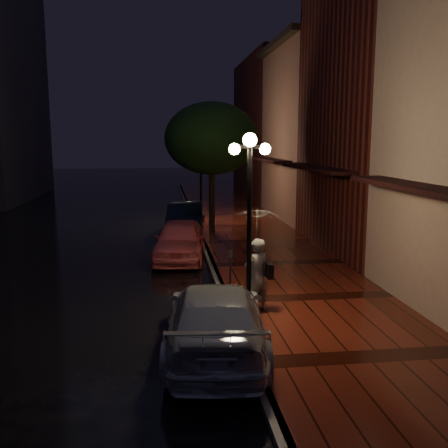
# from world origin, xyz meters

# --- Properties ---
(ground) EXTENTS (120.00, 120.00, 0.00)m
(ground) POSITION_xyz_m (0.00, 0.00, 0.00)
(ground) COLOR black
(ground) RESTS_ON ground
(sidewalk) EXTENTS (4.50, 60.00, 0.15)m
(sidewalk) POSITION_xyz_m (2.25, 0.00, 0.07)
(sidewalk) COLOR #48160C
(sidewalk) RESTS_ON ground
(curb) EXTENTS (0.25, 60.00, 0.15)m
(curb) POSITION_xyz_m (0.00, 0.00, 0.07)
(curb) COLOR #595451
(curb) RESTS_ON ground
(storefront_mid) EXTENTS (5.00, 8.00, 11.00)m
(storefront_mid) POSITION_xyz_m (7.00, 2.00, 5.50)
(storefront_mid) COLOR #511914
(storefront_mid) RESTS_ON ground
(storefront_far) EXTENTS (5.00, 8.00, 9.00)m
(storefront_far) POSITION_xyz_m (7.00, 10.00, 4.50)
(storefront_far) COLOR #8C5951
(storefront_far) RESTS_ON ground
(storefront_extra) EXTENTS (5.00, 12.00, 10.00)m
(storefront_extra) POSITION_xyz_m (7.00, 20.00, 5.00)
(storefront_extra) COLOR #511914
(storefront_extra) RESTS_ON ground
(streetlamp_near) EXTENTS (0.96, 0.36, 4.31)m
(streetlamp_near) POSITION_xyz_m (0.35, -5.00, 2.60)
(streetlamp_near) COLOR black
(streetlamp_near) RESTS_ON sidewalk
(streetlamp_far) EXTENTS (0.96, 0.36, 4.31)m
(streetlamp_far) POSITION_xyz_m (0.35, 9.00, 2.60)
(streetlamp_far) COLOR black
(streetlamp_far) RESTS_ON sidewalk
(street_tree) EXTENTS (4.16, 4.16, 5.80)m
(street_tree) POSITION_xyz_m (0.61, 5.99, 4.24)
(street_tree) COLOR black
(street_tree) RESTS_ON sidewalk
(pink_car) EXTENTS (2.22, 4.44, 1.45)m
(pink_car) POSITION_xyz_m (-1.02, 1.53, 0.73)
(pink_car) COLOR #E96067
(pink_car) RESTS_ON ground
(navy_car) EXTENTS (1.95, 4.63, 1.49)m
(navy_car) POSITION_xyz_m (-0.60, 6.21, 0.74)
(navy_car) COLOR black
(navy_car) RESTS_ON ground
(silver_car) EXTENTS (2.48, 5.07, 1.42)m
(silver_car) POSITION_xyz_m (-0.60, -6.57, 0.71)
(silver_car) COLOR #B3B3BB
(silver_car) RESTS_ON ground
(woman_with_umbrella) EXTENTS (1.06, 1.08, 2.56)m
(woman_with_umbrella) POSITION_xyz_m (0.60, -4.69, 1.84)
(woman_with_umbrella) COLOR white
(woman_with_umbrella) RESTS_ON sidewalk
(parking_meter) EXTENTS (0.12, 0.10, 1.24)m
(parking_meter) POSITION_xyz_m (0.15, -3.29, 0.90)
(parking_meter) COLOR black
(parking_meter) RESTS_ON sidewalk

